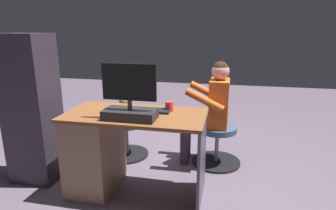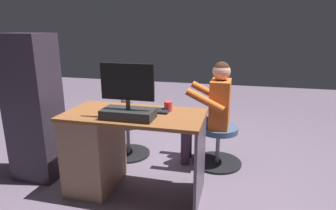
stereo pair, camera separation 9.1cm
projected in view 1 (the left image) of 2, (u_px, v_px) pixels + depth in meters
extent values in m
plane|color=#5E5061|center=(149.00, 172.00, 3.00)|extent=(10.00, 10.00, 0.00)
cube|color=brown|center=(135.00, 115.00, 2.45)|extent=(1.22, 0.62, 0.03)
cube|color=#88684D|center=(95.00, 151.00, 2.63)|extent=(0.39, 0.57, 0.73)
cube|color=#504450|center=(202.00, 162.00, 2.43)|extent=(0.02, 0.55, 0.73)
cube|color=#252526|center=(130.00, 114.00, 2.30)|extent=(0.43, 0.22, 0.08)
cylinder|color=#333338|center=(130.00, 105.00, 2.28)|extent=(0.04, 0.04, 0.08)
cube|color=black|center=(129.00, 82.00, 2.23)|extent=(0.44, 0.02, 0.29)
cube|color=black|center=(130.00, 82.00, 2.24)|extent=(0.41, 0.00, 0.26)
cube|color=black|center=(147.00, 110.00, 2.52)|extent=(0.42, 0.14, 0.02)
ellipsoid|color=#2A2D2F|center=(115.00, 107.00, 2.57)|extent=(0.06, 0.10, 0.04)
cylinder|color=red|center=(169.00, 106.00, 2.51)|extent=(0.07, 0.07, 0.09)
cube|color=black|center=(110.00, 114.00, 2.40)|extent=(0.07, 0.16, 0.02)
cube|color=beige|center=(137.00, 115.00, 2.37)|extent=(0.23, 0.31, 0.02)
cylinder|color=black|center=(127.00, 154.00, 3.40)|extent=(0.51, 0.51, 0.03)
cylinder|color=gray|center=(127.00, 139.00, 3.35)|extent=(0.04, 0.04, 0.35)
cylinder|color=#4A384E|center=(126.00, 123.00, 3.30)|extent=(0.41, 0.41, 0.06)
ellipsoid|color=tan|center=(126.00, 113.00, 3.27)|extent=(0.16, 0.14, 0.17)
sphere|color=tan|center=(125.00, 101.00, 3.23)|extent=(0.13, 0.13, 0.13)
sphere|color=beige|center=(127.00, 101.00, 3.28)|extent=(0.05, 0.05, 0.05)
sphere|color=tan|center=(129.00, 97.00, 3.21)|extent=(0.06, 0.06, 0.06)
sphere|color=tan|center=(121.00, 97.00, 3.22)|extent=(0.06, 0.06, 0.06)
cylinder|color=tan|center=(133.00, 110.00, 3.27)|extent=(0.05, 0.13, 0.09)
cylinder|color=tan|center=(120.00, 109.00, 3.30)|extent=(0.05, 0.13, 0.09)
cylinder|color=tan|center=(132.00, 116.00, 3.36)|extent=(0.06, 0.10, 0.06)
cylinder|color=tan|center=(125.00, 115.00, 3.38)|extent=(0.06, 0.10, 0.06)
cylinder|color=black|center=(216.00, 161.00, 3.21)|extent=(0.54, 0.54, 0.03)
cylinder|color=gray|center=(217.00, 146.00, 3.16)|extent=(0.04, 0.04, 0.35)
cylinder|color=#3A4D69|center=(218.00, 128.00, 3.10)|extent=(0.42, 0.42, 0.06)
cube|color=#CF5B23|center=(219.00, 103.00, 3.03)|extent=(0.21, 0.32, 0.51)
sphere|color=#D99784|center=(220.00, 71.00, 2.94)|extent=(0.19, 0.19, 0.19)
sphere|color=#382015|center=(220.00, 70.00, 2.93)|extent=(0.17, 0.17, 0.17)
cylinder|color=#CF5B23|center=(204.00, 100.00, 2.85)|extent=(0.40, 0.08, 0.24)
cylinder|color=#CF5B23|center=(207.00, 92.00, 3.22)|extent=(0.40, 0.08, 0.24)
cylinder|color=#402B41|center=(201.00, 126.00, 3.04)|extent=(0.35, 0.12, 0.11)
cylinder|color=#402B41|center=(184.00, 145.00, 3.13)|extent=(0.10, 0.10, 0.44)
cylinder|color=#402B41|center=(202.00, 121.00, 3.21)|extent=(0.35, 0.12, 0.11)
cylinder|color=#402B41|center=(186.00, 139.00, 3.30)|extent=(0.10, 0.10, 0.44)
cube|color=#2F2632|center=(32.00, 110.00, 2.72)|extent=(0.44, 0.36, 1.43)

